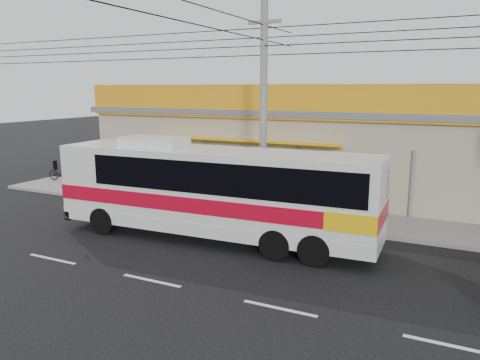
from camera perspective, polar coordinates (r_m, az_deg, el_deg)
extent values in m
plane|color=black|center=(16.11, -5.34, -8.97)|extent=(120.00, 120.00, 0.00)
cube|color=slate|center=(21.20, 3.13, -3.78)|extent=(30.00, 3.20, 0.15)
cube|color=#AAA089|center=(25.97, 8.01, 3.45)|extent=(22.00, 8.00, 4.20)
cube|color=#515458|center=(25.77, 8.15, 8.41)|extent=(22.60, 8.60, 0.30)
cube|color=orange|center=(21.87, 4.80, 9.46)|extent=(22.00, 0.24, 1.60)
cube|color=#B10A09|center=(22.64, -0.02, 9.55)|extent=(9.00, 0.10, 1.20)
cube|color=#176A12|center=(20.39, 22.23, 8.56)|extent=(2.40, 0.10, 1.10)
cube|color=#B10A09|center=(26.47, -13.95, 9.46)|extent=(3.00, 0.10, 1.10)
cube|color=gold|center=(22.64, -0.18, 4.73)|extent=(10.00, 1.20, 0.37)
cube|color=silver|center=(17.08, -3.25, -1.13)|extent=(12.10, 2.98, 2.90)
cube|color=red|center=(17.16, -3.24, -2.27)|extent=(12.14, 3.02, 0.55)
cube|color=#F2B20C|center=(15.57, 14.14, -4.00)|extent=(1.70, 2.62, 0.60)
cube|color=black|center=(16.65, -1.13, 0.85)|extent=(10.10, 2.94, 1.10)
cube|color=black|center=(20.35, -18.32, 1.60)|extent=(0.25, 2.21, 1.50)
cube|color=silver|center=(18.08, -10.42, 4.63)|extent=(2.46, 1.50, 0.36)
cylinder|color=black|center=(18.79, -16.36, -4.78)|extent=(1.05, 0.36, 1.04)
cylinder|color=black|center=(20.50, -12.30, -3.26)|extent=(1.05, 0.36, 1.04)
cylinder|color=black|center=(15.03, 9.02, -8.46)|extent=(1.05, 0.36, 1.04)
cylinder|color=black|center=(17.12, 10.98, -6.08)|extent=(1.05, 0.36, 1.04)
imported|color=#981E0B|center=(23.73, -12.30, -0.84)|extent=(2.22, 1.19, 1.11)
imported|color=black|center=(29.59, -20.94, 0.90)|extent=(1.70, 0.85, 0.99)
cylinder|color=slate|center=(18.62, 2.87, 7.79)|extent=(0.29, 0.29, 8.89)
cube|color=slate|center=(18.75, 2.98, 18.70)|extent=(1.33, 0.13, 0.13)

